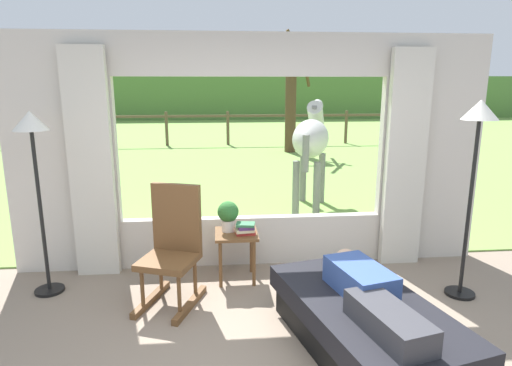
# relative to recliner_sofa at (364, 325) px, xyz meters

# --- Properties ---
(back_wall_with_window) EXTENTS (5.20, 0.12, 2.55)m
(back_wall_with_window) POSITION_rel_recliner_sofa_xyz_m (-0.71, 1.79, 1.03)
(back_wall_with_window) COLOR beige
(back_wall_with_window) RESTS_ON ground_plane
(curtain_panel_left) EXTENTS (0.44, 0.10, 2.40)m
(curtain_panel_left) POSITION_rel_recliner_sofa_xyz_m (-2.40, 1.65, 0.98)
(curtain_panel_left) COLOR beige
(curtain_panel_left) RESTS_ON ground_plane
(curtain_panel_right) EXTENTS (0.44, 0.10, 2.40)m
(curtain_panel_right) POSITION_rel_recliner_sofa_xyz_m (0.98, 1.65, 0.98)
(curtain_panel_right) COLOR beige
(curtain_panel_right) RESTS_ON ground_plane
(outdoor_pasture_lawn) EXTENTS (36.00, 21.68, 0.02)m
(outdoor_pasture_lawn) POSITION_rel_recliner_sofa_xyz_m (-0.71, 12.69, -0.21)
(outdoor_pasture_lawn) COLOR #759E47
(outdoor_pasture_lawn) RESTS_ON ground_plane
(distant_hill_ridge) EXTENTS (36.00, 2.00, 2.40)m
(distant_hill_ridge) POSITION_rel_recliner_sofa_xyz_m (-0.71, 22.53, 0.98)
(distant_hill_ridge) COLOR #517A39
(distant_hill_ridge) RESTS_ON ground_plane
(recliner_sofa) EXTENTS (1.28, 1.87, 0.42)m
(recliner_sofa) POSITION_rel_recliner_sofa_xyz_m (0.00, 0.00, 0.00)
(recliner_sofa) COLOR black
(recliner_sofa) RESTS_ON ground_plane
(reclining_person) EXTENTS (0.47, 1.42, 0.22)m
(reclining_person) POSITION_rel_recliner_sofa_xyz_m (0.00, -0.05, 0.30)
(reclining_person) COLOR #334C8C
(reclining_person) RESTS_ON recliner_sofa
(rocking_chair) EXTENTS (0.67, 0.80, 1.12)m
(rocking_chair) POSITION_rel_recliner_sofa_xyz_m (-1.53, 0.96, 0.33)
(rocking_chair) COLOR brown
(rocking_chair) RESTS_ON ground_plane
(side_table) EXTENTS (0.44, 0.44, 0.52)m
(side_table) POSITION_rel_recliner_sofa_xyz_m (-0.92, 1.35, 0.21)
(side_table) COLOR brown
(side_table) RESTS_ON ground_plane
(potted_plant) EXTENTS (0.22, 0.22, 0.32)m
(potted_plant) POSITION_rel_recliner_sofa_xyz_m (-1.00, 1.41, 0.48)
(potted_plant) COLOR silver
(potted_plant) RESTS_ON side_table
(book_stack) EXTENTS (0.21, 0.16, 0.12)m
(book_stack) POSITION_rel_recliner_sofa_xyz_m (-0.83, 1.29, 0.36)
(book_stack) COLOR #B22D28
(book_stack) RESTS_ON side_table
(floor_lamp_left) EXTENTS (0.32, 0.32, 1.79)m
(floor_lamp_left) POSITION_rel_recliner_sofa_xyz_m (-2.79, 1.24, 1.23)
(floor_lamp_left) COLOR black
(floor_lamp_left) RESTS_ON ground_plane
(floor_lamp_right) EXTENTS (0.32, 0.32, 1.89)m
(floor_lamp_right) POSITION_rel_recliner_sofa_xyz_m (1.26, 0.81, 1.31)
(floor_lamp_right) COLOR black
(floor_lamp_right) RESTS_ON ground_plane
(horse) EXTENTS (0.93, 1.81, 1.73)m
(horse) POSITION_rel_recliner_sofa_xyz_m (0.42, 3.96, 0.94)
(horse) COLOR #B2B2AD
(horse) RESTS_ON outdoor_pasture_lawn
(pasture_tree) EXTENTS (1.33, 1.26, 3.42)m
(pasture_tree) POSITION_rel_recliner_sofa_xyz_m (1.10, 9.82, 1.43)
(pasture_tree) COLOR #4C3823
(pasture_tree) RESTS_ON outdoor_pasture_lawn
(pasture_fence_line) EXTENTS (16.10, 0.10, 1.10)m
(pasture_fence_line) POSITION_rel_recliner_sofa_xyz_m (-0.71, 11.53, 0.53)
(pasture_fence_line) COLOR brown
(pasture_fence_line) RESTS_ON outdoor_pasture_lawn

